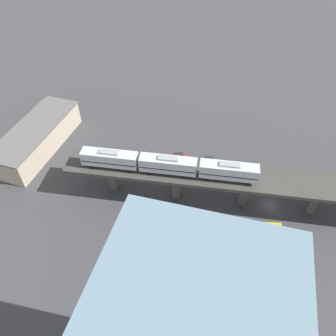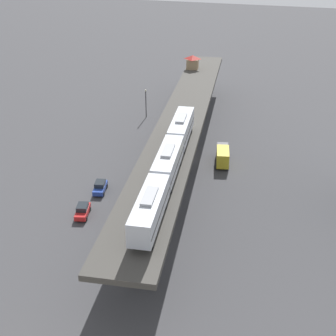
% 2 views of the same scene
% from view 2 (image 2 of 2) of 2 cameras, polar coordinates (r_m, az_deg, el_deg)
% --- Properties ---
extents(ground_plane, '(400.00, 400.00, 0.00)m').
position_cam_2_polar(ground_plane, '(92.60, 1.66, 1.10)').
color(ground_plane, '#38383A').
extents(elevated_viaduct, '(18.54, 92.36, 8.72)m').
position_cam_2_polar(elevated_viaduct, '(89.69, 1.74, 5.41)').
color(elevated_viaduct, '#393733').
rests_on(elevated_viaduct, ground).
extents(subway_train, '(6.92, 37.28, 4.45)m').
position_cam_2_polar(subway_train, '(66.78, 0.00, 0.79)').
color(subway_train, '#ADB2BA').
rests_on(subway_train, elevated_viaduct).
extents(signal_hut, '(3.56, 3.56, 3.40)m').
position_cam_2_polar(signal_hut, '(120.53, 3.02, 12.83)').
color(signal_hut, '#8C7251').
rests_on(signal_hut, elevated_viaduct).
extents(street_car_blue, '(2.65, 4.67, 1.89)m').
position_cam_2_polar(street_car_blue, '(81.91, -8.27, -2.28)').
color(street_car_blue, '#233D93').
rests_on(street_car_blue, ground).
extents(street_car_red, '(2.79, 4.70, 1.89)m').
position_cam_2_polar(street_car_red, '(75.89, -10.37, -5.11)').
color(street_car_red, '#AD1E1E').
rests_on(street_car_red, ground).
extents(delivery_truck, '(3.61, 7.50, 3.20)m').
position_cam_2_polar(delivery_truck, '(90.78, 6.68, 1.57)').
color(delivery_truck, '#333338').
rests_on(delivery_truck, ground).
extents(street_lamp, '(0.44, 0.44, 6.94)m').
position_cam_2_polar(street_lamp, '(111.63, -2.72, 8.15)').
color(street_lamp, black).
rests_on(street_lamp, ground).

